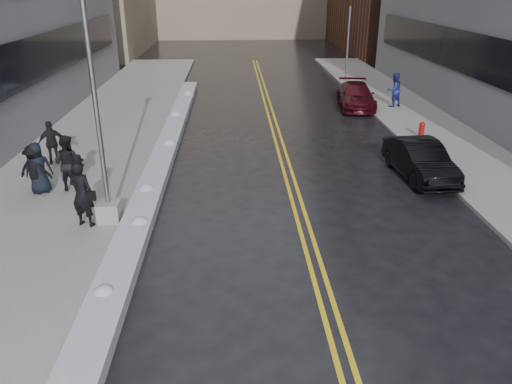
{
  "coord_description": "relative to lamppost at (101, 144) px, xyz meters",
  "views": [
    {
      "loc": [
        0.44,
        -11.6,
        6.79
      ],
      "look_at": [
        1.04,
        1.28,
        1.3
      ],
      "focal_mm": 35.0,
      "sensor_mm": 36.0,
      "label": 1
    }
  ],
  "objects": [
    {
      "name": "pedestrian_e",
      "position": [
        -2.88,
        2.24,
        -1.55
      ],
      "size": [
        1.17,
        0.8,
        1.67
      ],
      "primitive_type": "imported",
      "rotation": [
        0.0,
        0.0,
        2.97
      ],
      "color": "black",
      "rests_on": "sidewalk_west"
    },
    {
      "name": "traffic_signal",
      "position": [
        11.8,
        22.0,
        0.87
      ],
      "size": [
        0.16,
        0.2,
        6.0
      ],
      "color": "gray",
      "rests_on": "sidewalk_east"
    },
    {
      "name": "fire_hydrant",
      "position": [
        12.3,
        8.0,
        -1.98
      ],
      "size": [
        0.26,
        0.26,
        0.73
      ],
      "color": "maroon",
      "rests_on": "sidewalk_east"
    },
    {
      "name": "pedestrian_b",
      "position": [
        -1.87,
        2.51,
        -1.42
      ],
      "size": [
        1.09,
        0.94,
        1.94
      ],
      "primitive_type": "imported",
      "rotation": [
        0.0,
        0.0,
        2.89
      ],
      "color": "black",
      "rests_on": "sidewalk_west"
    },
    {
      "name": "lane_line_right",
      "position": [
        5.95,
        8.0,
        -2.53
      ],
      "size": [
        0.12,
        50.0,
        0.01
      ],
      "primitive_type": "cube",
      "color": "gold",
      "rests_on": "ground"
    },
    {
      "name": "ground",
      "position": [
        3.3,
        -2.0,
        -2.53
      ],
      "size": [
        160.0,
        160.0,
        0.0
      ],
      "primitive_type": "plane",
      "color": "black",
      "rests_on": "ground"
    },
    {
      "name": "pedestrian_east",
      "position": [
        12.82,
        14.07,
        -1.44
      ],
      "size": [
        1.12,
        1.0,
        1.88
      ],
      "primitive_type": "imported",
      "rotation": [
        0.0,
        0.0,
        3.52
      ],
      "color": "navy",
      "rests_on": "sidewalk_east"
    },
    {
      "name": "car_maroon",
      "position": [
        10.8,
        14.54,
        -1.85
      ],
      "size": [
        2.42,
        4.87,
        1.36
      ],
      "primitive_type": "imported",
      "rotation": [
        0.0,
        0.0,
        -0.11
      ],
      "color": "#380810",
      "rests_on": "ground"
    },
    {
      "name": "lane_line_left",
      "position": [
        5.65,
        8.0,
        -2.53
      ],
      "size": [
        0.12,
        50.0,
        0.01
      ],
      "primitive_type": "cube",
      "color": "gold",
      "rests_on": "ground"
    },
    {
      "name": "pedestrian_c",
      "position": [
        -2.78,
        2.29,
        -1.51
      ],
      "size": [
        0.98,
        0.77,
        1.75
      ],
      "primitive_type": "imported",
      "rotation": [
        0.0,
        0.0,
        3.42
      ],
      "color": "black",
      "rests_on": "sidewalk_west"
    },
    {
      "name": "pedestrian_fedora",
      "position": [
        -0.64,
        -0.26,
        -1.39
      ],
      "size": [
        0.84,
        0.68,
        1.99
      ],
      "primitive_type": "imported",
      "rotation": [
        0.0,
        0.0,
        2.81
      ],
      "color": "black",
      "rests_on": "sidewalk_west"
    },
    {
      "name": "snow_ridge",
      "position": [
        0.85,
        6.0,
        -2.36
      ],
      "size": [
        0.9,
        30.0,
        0.34
      ],
      "primitive_type": "cube",
      "color": "#B9BAC2",
      "rests_on": "ground"
    },
    {
      "name": "car_black",
      "position": [
        10.59,
        3.46,
        -1.85
      ],
      "size": [
        1.74,
        4.25,
        1.37
      ],
      "primitive_type": "imported",
      "rotation": [
        0.0,
        0.0,
        0.07
      ],
      "color": "black",
      "rests_on": "ground"
    },
    {
      "name": "sidewalk_west",
      "position": [
        -2.45,
        8.0,
        -2.46
      ],
      "size": [
        5.5,
        50.0,
        0.15
      ],
      "primitive_type": "cube",
      "color": "gray",
      "rests_on": "ground"
    },
    {
      "name": "pedestrian_d",
      "position": [
        -3.27,
        5.17,
        -1.53
      ],
      "size": [
        1.09,
        0.79,
        1.72
      ],
      "primitive_type": "imported",
      "rotation": [
        0.0,
        0.0,
        3.56
      ],
      "color": "black",
      "rests_on": "sidewalk_west"
    },
    {
      "name": "sidewalk_east",
      "position": [
        13.3,
        8.0,
        -2.46
      ],
      "size": [
        4.0,
        50.0,
        0.15
      ],
      "primitive_type": "cube",
      "color": "gray",
      "rests_on": "ground"
    },
    {
      "name": "lamppost",
      "position": [
        0.0,
        0.0,
        0.0
      ],
      "size": [
        0.65,
        0.65,
        7.62
      ],
      "color": "gray",
      "rests_on": "sidewalk_west"
    }
  ]
}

